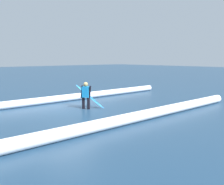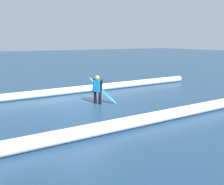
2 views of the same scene
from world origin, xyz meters
name	(u,v)px [view 2 (image 2 of 2)]	position (x,y,z in m)	size (l,w,h in m)	color
ground_plane	(80,102)	(0.00, 0.00, 0.00)	(121.71, 121.71, 0.00)	navy
surfer	(97,88)	(-0.61, 0.60, 0.73)	(0.33, 0.57, 1.32)	black
surfboard	(103,90)	(-0.97, 0.42, 0.56)	(0.93, 1.47, 1.15)	#268CE5
wave_crest_foreground	(55,92)	(0.59, -1.96, 0.19)	(0.39, 0.39, 18.12)	white
wave_crest_midground	(105,128)	(0.87, 4.01, 0.21)	(0.42, 0.42, 16.21)	white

